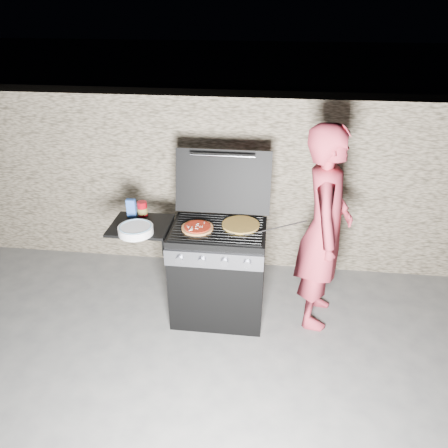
# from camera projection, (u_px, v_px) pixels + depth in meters

# --- Properties ---
(ground) EXTENTS (50.00, 50.00, 0.00)m
(ground) POSITION_uv_depth(u_px,v_px,m) (219.00, 313.00, 4.08)
(ground) COLOR #4E4E4E
(stone_wall) EXTENTS (8.00, 0.35, 1.80)m
(stone_wall) POSITION_uv_depth(u_px,v_px,m) (231.00, 181.00, 4.57)
(stone_wall) COLOR tan
(stone_wall) RESTS_ON ground
(gas_grill) EXTENTS (1.34, 0.79, 0.91)m
(gas_grill) POSITION_uv_depth(u_px,v_px,m) (191.00, 271.00, 3.89)
(gas_grill) COLOR black
(gas_grill) RESTS_ON ground
(pizza_topped) EXTENTS (0.34, 0.34, 0.03)m
(pizza_topped) POSITION_uv_depth(u_px,v_px,m) (197.00, 227.00, 3.62)
(pizza_topped) COLOR #B0903E
(pizza_topped) RESTS_ON gas_grill
(pizza_plain) EXTENTS (0.33, 0.33, 0.02)m
(pizza_plain) POSITION_uv_depth(u_px,v_px,m) (241.00, 225.00, 3.68)
(pizza_plain) COLOR gold
(pizza_plain) RESTS_ON gas_grill
(sauce_jar) EXTENTS (0.11, 0.11, 0.13)m
(sauce_jar) POSITION_uv_depth(u_px,v_px,m) (142.00, 209.00, 3.84)
(sauce_jar) COLOR maroon
(sauce_jar) RESTS_ON gas_grill
(blue_carton) EXTENTS (0.08, 0.05, 0.17)m
(blue_carton) POSITION_uv_depth(u_px,v_px,m) (131.00, 208.00, 3.81)
(blue_carton) COLOR #2A54AD
(blue_carton) RESTS_ON gas_grill
(plate_stack) EXTENTS (0.36, 0.36, 0.07)m
(plate_stack) POSITION_uv_depth(u_px,v_px,m) (136.00, 230.00, 3.56)
(plate_stack) COLOR silver
(plate_stack) RESTS_ON gas_grill
(person) EXTENTS (0.51, 0.70, 1.80)m
(person) POSITION_uv_depth(u_px,v_px,m) (324.00, 229.00, 3.64)
(person) COLOR #B43343
(person) RESTS_ON ground
(tongs) EXTENTS (0.41, 0.13, 0.08)m
(tongs) POSITION_uv_depth(u_px,v_px,m) (282.00, 227.00, 3.57)
(tongs) COLOR black
(tongs) RESTS_ON gas_grill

